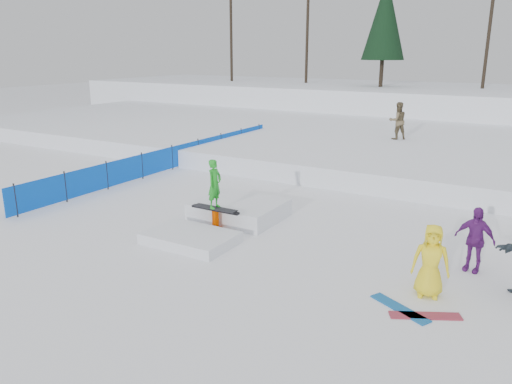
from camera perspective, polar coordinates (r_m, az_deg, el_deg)
The scene contains 10 objects.
ground at distance 13.60m, azimuth -6.14°, elevation -6.16°, with size 120.00×120.00×0.00m, color white.
snow_berm at distance 40.96m, azimuth 19.96°, elevation 9.49°, with size 60.00×14.00×2.40m, color white.
snow_midrise at distance 27.55m, azimuth 14.10°, elevation 5.60°, with size 50.00×18.00×0.80m, color white.
safety_fence at distance 22.30m, azimuth -9.56°, elevation 3.92°, with size 0.05×16.00×1.10m.
walker_olive at distance 25.99m, azimuth 15.89°, elevation 7.84°, with size 0.90×0.70×1.84m, color brown.
spectator_purple at distance 12.88m, azimuth 23.71°, elevation -4.97°, with size 0.93×0.39×1.59m, color #661F7A.
spectator_yellow at distance 11.25m, azimuth 19.35°, elevation -7.43°, with size 0.79×0.51×1.61m, color yellow.
loose_board_red at distance 10.72m, azimuth 18.77°, elevation -13.25°, with size 1.40×0.28×0.03m, color maroon.
loose_board_teal at distance 10.84m, azimuth 16.10°, elevation -12.65°, with size 1.40×0.28×0.03m, color #10579A.
jib_rail_feature at distance 15.09m, azimuth -3.39°, elevation -2.62°, with size 2.60×4.40×2.11m.
Camera 1 is at (7.61, -10.06, 5.08)m, focal length 35.00 mm.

